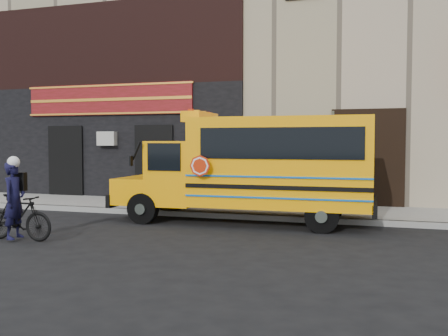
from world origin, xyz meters
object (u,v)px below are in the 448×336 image
at_px(bicycle, 18,217).
at_px(cyclist, 14,202).
at_px(sign_pole, 333,162).
at_px(school_bus, 257,166).

height_order(bicycle, cyclist, cyclist).
height_order(sign_pole, bicycle, sign_pole).
relative_size(school_bus, sign_pole, 2.37).
relative_size(school_bus, cyclist, 4.16).
xyz_separation_m(school_bus, cyclist, (-4.43, -3.85, -0.68)).
xyz_separation_m(bicycle, cyclist, (-0.04, -0.06, 0.33)).
height_order(school_bus, bicycle, school_bus).
xyz_separation_m(school_bus, bicycle, (-4.39, -3.78, -1.01)).
bearing_deg(school_bus, sign_pole, 8.67).
bearing_deg(sign_pole, bicycle, -147.09).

